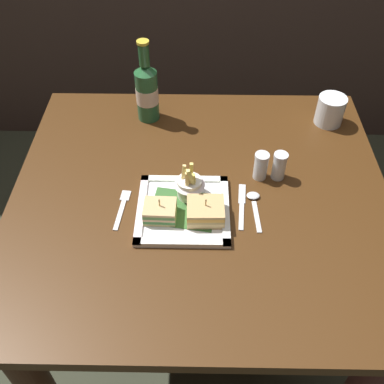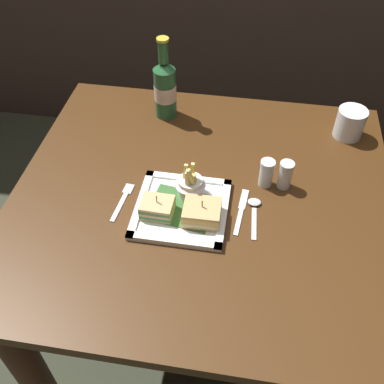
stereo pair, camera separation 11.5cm
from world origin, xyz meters
The scene contains 13 objects.
ground_plane centered at (0.00, 0.00, 0.00)m, with size 6.00×6.00×0.00m, color #333627.
dining_table centered at (0.00, 0.00, 0.60)m, with size 1.02×0.94×0.78m.
square_plate centered at (-0.04, -0.06, 0.79)m, with size 0.24×0.24×0.02m.
sandwich_half_left centered at (-0.10, -0.09, 0.81)m, with size 0.08×0.07×0.07m.
sandwich_half_right centered at (0.01, -0.09, 0.81)m, with size 0.09×0.08×0.07m.
fries_cup centered at (-0.03, -0.02, 0.83)m, with size 0.08×0.08×0.11m.
beer_bottle centered at (-0.17, 0.34, 0.88)m, with size 0.07×0.07×0.26m.
water_glass centered at (0.40, 0.32, 0.82)m, with size 0.09×0.09×0.09m.
fork centered at (-0.20, -0.05, 0.78)m, with size 0.03×0.14×0.00m.
knife centered at (0.11, -0.04, 0.78)m, with size 0.03×0.16×0.00m.
spoon centered at (0.14, -0.03, 0.78)m, with size 0.04×0.14×0.01m.
salt_shaker centered at (0.16, 0.07, 0.81)m, with size 0.04×0.04×0.08m.
pepper_shaker centered at (0.21, 0.07, 0.82)m, with size 0.04×0.04×0.08m.
Camera 1 is at (-0.01, -0.83, 1.65)m, focal length 42.03 mm.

